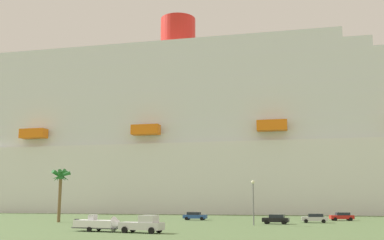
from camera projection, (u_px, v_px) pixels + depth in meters
name	position (u px, v px, depth m)	size (l,w,h in m)	color
ground_plane	(182.00, 217.00, 104.53)	(600.00, 600.00, 0.00)	#567042
cruise_ship	(261.00, 144.00, 138.05)	(241.65, 39.28, 66.98)	white
pickup_truck	(143.00, 224.00, 56.67)	(5.89, 3.17, 2.20)	silver
small_boat_on_trailer	(101.00, 224.00, 59.06)	(8.07, 3.38, 2.15)	#595960
palm_tree	(61.00, 180.00, 83.64)	(3.54, 3.57, 9.62)	brown
street_lamp	(253.00, 195.00, 73.70)	(0.56, 0.56, 7.16)	slate
parked_car_black_coupe	(276.00, 219.00, 76.77)	(4.59, 2.64, 1.58)	black
parked_car_red_hatchback	(342.00, 216.00, 88.38)	(4.66, 2.62, 1.58)	red
parked_car_silver_sedan	(315.00, 218.00, 80.59)	(4.55, 2.15, 1.58)	silver
parked_car_blue_suv	(195.00, 216.00, 90.82)	(4.76, 2.21, 1.58)	#264C99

